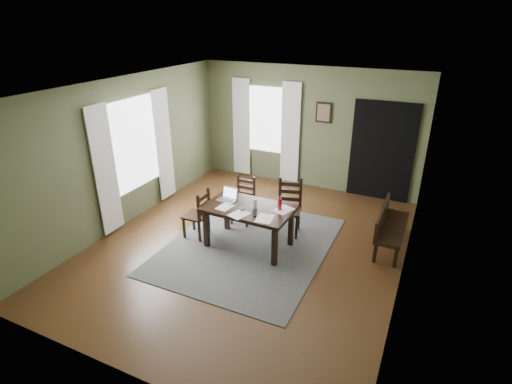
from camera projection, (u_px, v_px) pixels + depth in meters
The scene contains 25 objects.
ground at pixel (249, 246), 6.93m from camera, with size 5.00×6.00×0.01m.
room_shell at pixel (248, 146), 6.19m from camera, with size 5.02×6.02×2.71m.
rug at pixel (249, 245), 6.92m from camera, with size 2.60×3.20×0.01m.
dining_table at pixel (249, 212), 6.66m from camera, with size 1.49×0.92×0.73m.
chair_end at pixel (198, 215), 7.04m from camera, with size 0.40×0.40×0.90m.
chair_back_left at pixel (243, 201), 7.57m from camera, with size 0.40×0.41×0.89m.
chair_back_right at pixel (289, 207), 7.18m from camera, with size 0.53×0.53×1.01m.
bench at pixel (389, 224), 6.72m from camera, with size 0.42×1.30×0.74m.
laptop at pixel (228, 197), 6.86m from camera, with size 0.34×0.29×0.21m.
computer_mouse at pixel (242, 209), 6.53m from camera, with size 0.06×0.10×0.03m, color #3F3F42.
tv_remote at pixel (254, 214), 6.38m from camera, with size 0.05×0.17×0.02m, color black.
drinking_glass at pixel (255, 204), 6.55m from camera, with size 0.07×0.07×0.16m, color silver.
water_bottle at pixel (280, 204), 6.50m from camera, with size 0.09×0.09×0.23m.
paper_a at pixel (225, 207), 6.63m from camera, with size 0.22×0.28×0.00m, color white.
paper_b at pixel (265, 218), 6.26m from camera, with size 0.26×0.33×0.00m, color white.
paper_d at pixel (283, 210), 6.53m from camera, with size 0.25×0.33×0.00m, color white.
paper_e at pixel (239, 214), 6.39m from camera, with size 0.25×0.32×0.00m, color white.
window_left at pixel (134, 144), 7.46m from camera, with size 0.01×1.30×1.70m.
window_back at pixel (266, 120), 9.18m from camera, with size 1.00×0.01×1.50m.
curtain_left_near at pixel (105, 171), 6.87m from camera, with size 0.03×0.48×2.30m.
curtain_left_far at pixel (164, 145), 8.22m from camera, with size 0.03×0.48×2.30m.
curtain_back_left at pixel (241, 128), 9.49m from camera, with size 0.44×0.03×2.30m.
curtain_back_right at pixel (290, 134), 9.01m from camera, with size 0.44×0.03×2.30m.
framed_picture at pixel (324, 112), 8.53m from camera, with size 0.34×0.03×0.44m.
doorway_back at pixel (382, 152), 8.31m from camera, with size 1.30×0.03×2.10m.
Camera 1 is at (2.63, -5.33, 3.68)m, focal length 28.00 mm.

